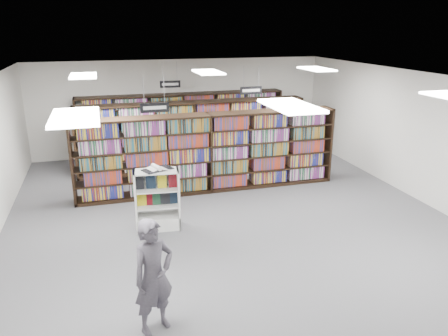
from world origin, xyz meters
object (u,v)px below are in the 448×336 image
object	(u,v)px
bookshelf_row_near	(209,153)
endcap_display	(158,208)
open_book	(157,168)
shopper	(154,276)

from	to	relation	value
bookshelf_row_near	endcap_display	bearing A→B (deg)	-130.46
bookshelf_row_near	open_book	size ratio (longest dim) A/B	9.76
endcap_display	shopper	size ratio (longest dim) A/B	0.77
endcap_display	shopper	world-z (taller)	shopper
endcap_display	open_book	xyz separation A→B (m)	(0.03, 0.01, 0.91)
open_book	shopper	bearing A→B (deg)	-121.26
bookshelf_row_near	endcap_display	world-z (taller)	bookshelf_row_near
bookshelf_row_near	shopper	xyz separation A→B (m)	(-2.15, -5.34, -0.17)
shopper	open_book	bearing A→B (deg)	56.75
endcap_display	shopper	xyz separation A→B (m)	(-0.50, -3.40, 0.42)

